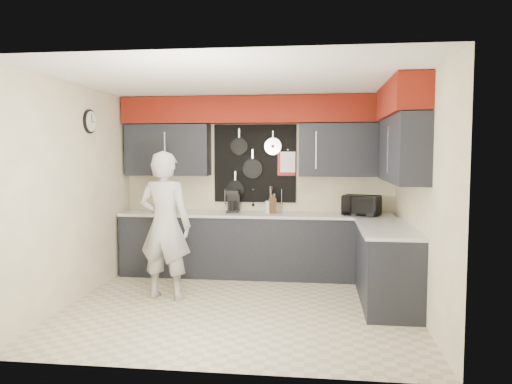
# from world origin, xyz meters

# --- Properties ---
(ground) EXTENTS (4.00, 4.00, 0.00)m
(ground) POSITION_xyz_m (0.00, 0.00, 0.00)
(ground) COLOR #C3B798
(ground) RESTS_ON ground
(back_wall_assembly) EXTENTS (4.00, 0.36, 2.60)m
(back_wall_assembly) POSITION_xyz_m (0.01, 1.60, 2.01)
(back_wall_assembly) COLOR #F3E6BC
(back_wall_assembly) RESTS_ON ground
(right_wall_assembly) EXTENTS (0.36, 3.50, 2.60)m
(right_wall_assembly) POSITION_xyz_m (1.85, 0.26, 1.94)
(right_wall_assembly) COLOR #F3E6BC
(right_wall_assembly) RESTS_ON ground
(left_wall_assembly) EXTENTS (0.05, 3.50, 2.60)m
(left_wall_assembly) POSITION_xyz_m (-1.99, 0.02, 1.33)
(left_wall_assembly) COLOR #F3E6BC
(left_wall_assembly) RESTS_ON ground
(base_cabinets) EXTENTS (3.95, 2.20, 0.92)m
(base_cabinets) POSITION_xyz_m (0.49, 1.13, 0.46)
(base_cabinets) COLOR black
(base_cabinets) RESTS_ON ground
(microwave) EXTENTS (0.58, 0.47, 0.28)m
(microwave) POSITION_xyz_m (1.49, 1.40, 1.06)
(microwave) COLOR black
(microwave) RESTS_ON base_cabinets
(knife_block) EXTENTS (0.12, 0.12, 0.22)m
(knife_block) POSITION_xyz_m (0.24, 1.44, 1.03)
(knife_block) COLOR #3C2213
(knife_block) RESTS_ON base_cabinets
(utensil_crock) EXTENTS (0.14, 0.14, 0.18)m
(utensil_crock) POSITION_xyz_m (0.20, 1.48, 1.01)
(utensil_crock) COLOR white
(utensil_crock) RESTS_ON base_cabinets
(coffee_maker) EXTENTS (0.19, 0.23, 0.33)m
(coffee_maker) POSITION_xyz_m (-0.34, 1.51, 1.09)
(coffee_maker) COLOR black
(coffee_maker) RESTS_ON base_cabinets
(person) EXTENTS (0.71, 0.51, 1.81)m
(person) POSITION_xyz_m (-0.97, 0.22, 0.90)
(person) COLOR #A0A09E
(person) RESTS_ON ground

